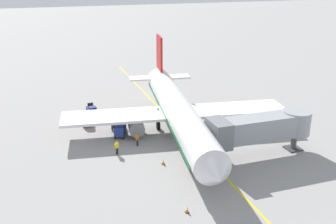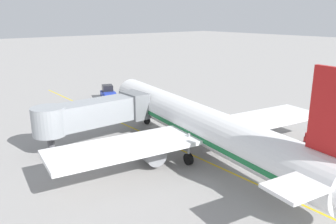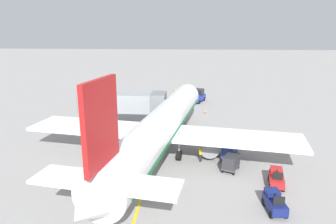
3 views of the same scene
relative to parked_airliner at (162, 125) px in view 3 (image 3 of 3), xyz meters
The scene contains 14 objects.
ground_plane 3.27m from the parked_airliner, behind, with size 400.00×400.00×0.00m, color gray.
gate_lead_in_line 3.26m from the parked_airliner, behind, with size 0.24×80.00×0.01m, color gold.
parked_airliner is the anchor object (origin of this frame).
jet_bridge 11.51m from the parked_airliner, 126.26° to the left, with size 12.84×3.50×4.98m.
pushback_tractor 26.19m from the parked_airliner, 80.76° to the left, with size 3.61×4.89×2.40m.
baggage_tug_lead 14.73m from the parked_airliner, 47.79° to the right, with size 1.49×2.60×1.62m.
baggage_tug_trailing 13.08m from the parked_airliner, 31.67° to the right, with size 1.67×2.67×1.62m.
baggage_cart_front 7.89m from the parked_airliner, ahead, with size 2.07×2.93×1.58m.
baggage_cart_second_in_train 8.62m from the parked_airliner, 29.42° to the right, with size 2.07×2.93×1.58m.
ground_crew_wing_walker 9.98m from the parked_airliner, 22.80° to the left, with size 0.67×0.45×1.69m.
ground_crew_loader 5.35m from the parked_airliner, 26.88° to the right, with size 0.48×0.65×1.69m.
ground_crew_marshaller 6.85m from the parked_airliner, 20.33° to the left, with size 0.59×0.56×1.69m.
safety_cone_nose_left 18.43m from the parked_airliner, 72.66° to the left, with size 0.36×0.36×0.59m.
safety_cone_nose_right 9.59m from the parked_airliner, 60.00° to the left, with size 0.36×0.36×0.59m.
Camera 3 is at (4.08, -31.59, 13.34)m, focal length 32.04 mm.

